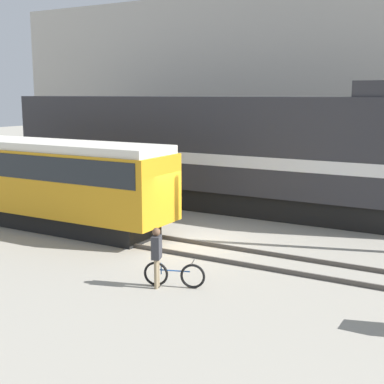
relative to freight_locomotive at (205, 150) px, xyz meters
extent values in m
plane|color=#9E998C|center=(2.38, -5.72, -2.67)|extent=(120.00, 120.00, 0.00)
cube|color=#47423D|center=(2.38, -7.26, -2.60)|extent=(60.00, 0.07, 0.14)
cube|color=#47423D|center=(2.38, -5.83, -2.60)|extent=(60.00, 0.07, 0.14)
cube|color=#47423D|center=(2.38, -0.72, -2.60)|extent=(60.00, 0.07, 0.14)
cube|color=#47423D|center=(2.38, 0.72, -2.60)|extent=(60.00, 0.07, 0.14)
cube|color=#B7B2A8|center=(2.38, 9.45, 2.76)|extent=(39.68, 6.00, 10.87)
cube|color=black|center=(-0.13, 0.00, -2.17)|extent=(18.47, 2.55, 1.00)
cube|color=#2D2D33|center=(-0.13, 0.00, 0.38)|extent=(20.07, 3.00, 4.11)
cube|color=white|center=(-0.13, 0.00, -0.23)|extent=(19.67, 3.04, 0.50)
cube|color=black|center=(-4.12, -6.55, -2.32)|extent=(10.58, 2.00, 0.70)
cube|color=orange|center=(-4.12, -6.55, -0.76)|extent=(12.03, 2.50, 2.42)
cube|color=#1E2328|center=(-4.12, -6.55, -0.10)|extent=(11.54, 2.54, 0.90)
cube|color=silver|center=(-4.12, -6.55, 0.60)|extent=(11.78, 2.38, 0.30)
torus|color=black|center=(4.86, -9.67, -2.33)|extent=(0.68, 0.29, 0.69)
torus|color=black|center=(3.88, -10.00, -2.33)|extent=(0.68, 0.29, 0.69)
cylinder|color=#1E4C99|center=(4.37, -9.84, -2.20)|extent=(0.84, 0.32, 0.04)
cylinder|color=#1E4C99|center=(4.03, -9.96, -2.17)|extent=(0.03, 0.03, 0.31)
cylinder|color=#262626|center=(4.86, -9.67, -1.93)|extent=(0.16, 0.42, 0.02)
cylinder|color=#8C7A5B|center=(3.97, -10.04, -2.26)|extent=(0.11, 0.11, 0.83)
cylinder|color=#8C7A5B|center=(4.02, -10.19, -2.26)|extent=(0.11, 0.11, 0.83)
cube|color=#333338|center=(3.99, -10.12, -1.53)|extent=(0.32, 0.41, 0.64)
sphere|color=brown|center=(3.99, -10.12, -1.10)|extent=(0.22, 0.22, 0.22)
camera|label=1|loc=(11.74, -21.72, 2.56)|focal=50.00mm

